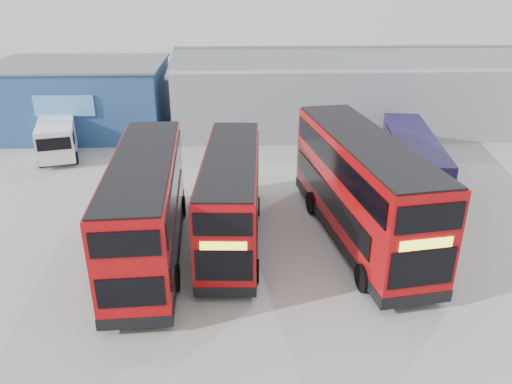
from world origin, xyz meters
name	(u,v)px	position (x,y,z in m)	size (l,w,h in m)	color
ground_plane	(296,249)	(0.00, 0.00, 0.00)	(120.00, 120.00, 0.00)	gray
office_block	(82,97)	(-14.00, 17.99, 2.58)	(12.30, 8.32, 5.12)	navy
maintenance_shed	(370,89)	(8.00, 20.00, 2.60)	(30.50, 12.00, 5.89)	gray
double_decker_left	(147,209)	(-6.32, -0.31, 2.22)	(3.17, 10.69, 4.47)	#A5090C
double_decker_centre	(231,198)	(-2.82, 0.97, 2.05)	(2.84, 9.84, 4.12)	#A5090C
double_decker_right	(361,190)	(2.91, 0.87, 2.39)	(4.46, 11.61, 4.80)	#A5090C
single_decker_blue	(413,158)	(7.57, 7.62, 1.32)	(3.58, 9.99, 2.66)	#100D3C
panel_van	(57,136)	(-14.25, 12.49, 1.34)	(3.48, 5.84, 2.39)	white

